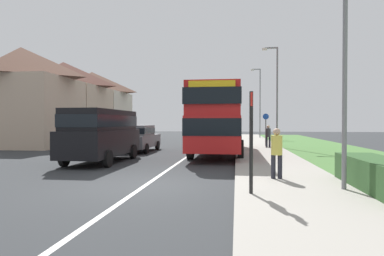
# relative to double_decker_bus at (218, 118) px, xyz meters

# --- Properties ---
(ground_plane) EXTENTS (120.00, 120.00, 0.00)m
(ground_plane) POSITION_rel_double_decker_bus_xyz_m (-1.60, -10.08, -2.14)
(ground_plane) COLOR #2D3033
(lane_marking_centre) EXTENTS (0.14, 60.00, 0.01)m
(lane_marking_centre) POSITION_rel_double_decker_bus_xyz_m (-1.60, -2.08, -2.14)
(lane_marking_centre) COLOR silver
(lane_marking_centre) RESTS_ON ground_plane
(pavement_near_side) EXTENTS (3.20, 68.00, 0.12)m
(pavement_near_side) POSITION_rel_double_decker_bus_xyz_m (2.60, -4.08, -2.08)
(pavement_near_side) COLOR #9E998E
(pavement_near_side) RESTS_ON ground_plane
(grass_verge_seaward) EXTENTS (6.00, 68.00, 0.08)m
(grass_verge_seaward) POSITION_rel_double_decker_bus_xyz_m (6.90, -4.08, -2.10)
(grass_verge_seaward) COLOR #477538
(grass_verge_seaward) RESTS_ON ground_plane
(roadside_hedge) EXTENTS (1.10, 4.29, 0.90)m
(roadside_hedge) POSITION_rel_double_decker_bus_xyz_m (4.70, -10.54, -1.69)
(roadside_hedge) COLOR #2D5128
(roadside_hedge) RESTS_ON ground_plane
(double_decker_bus) EXTENTS (2.80, 10.85, 3.70)m
(double_decker_bus) POSITION_rel_double_decker_bus_xyz_m (0.00, 0.00, 0.00)
(double_decker_bus) COLOR red
(double_decker_bus) RESTS_ON ground_plane
(parked_van_black) EXTENTS (2.11, 5.44, 2.43)m
(parked_van_black) POSITION_rel_double_decker_bus_xyz_m (-5.15, -4.77, -0.71)
(parked_van_black) COLOR black
(parked_van_black) RESTS_ON ground_plane
(parked_car_grey) EXTENTS (1.98, 4.52, 1.68)m
(parked_car_grey) POSITION_rel_double_decker_bus_xyz_m (-5.18, 1.00, -1.22)
(parked_car_grey) COLOR slate
(parked_car_grey) RESTS_ON ground_plane
(pedestrian_at_stop) EXTENTS (0.34, 0.34, 1.67)m
(pedestrian_at_stop) POSITION_rel_double_decker_bus_xyz_m (2.28, -9.01, -1.17)
(pedestrian_at_stop) COLOR #23232D
(pedestrian_at_stop) RESTS_ON ground_plane
(pedestrian_walking_away) EXTENTS (0.34, 0.34, 1.67)m
(pedestrian_walking_away) POSITION_rel_double_decker_bus_xyz_m (3.23, 3.92, -1.17)
(pedestrian_walking_away) COLOR #23232D
(pedestrian_walking_away) RESTS_ON ground_plane
(bus_stop_sign) EXTENTS (0.09, 0.52, 2.60)m
(bus_stop_sign) POSITION_rel_double_decker_bus_xyz_m (1.40, -11.27, -0.60)
(bus_stop_sign) COLOR black
(bus_stop_sign) RESTS_ON ground_plane
(cycle_route_sign) EXTENTS (0.44, 0.08, 2.52)m
(cycle_route_sign) POSITION_rel_double_decker_bus_xyz_m (3.20, 5.56, -0.72)
(cycle_route_sign) COLOR slate
(cycle_route_sign) RESTS_ON ground_plane
(street_lamp_near) EXTENTS (1.14, 0.20, 8.18)m
(street_lamp_near) POSITION_rel_double_decker_bus_xyz_m (3.72, -10.42, 2.50)
(street_lamp_near) COLOR slate
(street_lamp_near) RESTS_ON ground_plane
(street_lamp_mid) EXTENTS (1.14, 0.20, 7.28)m
(street_lamp_mid) POSITION_rel_double_decker_bus_xyz_m (3.85, 4.99, 2.05)
(street_lamp_mid) COLOR slate
(street_lamp_mid) RESTS_ON ground_plane
(street_lamp_far) EXTENTS (1.14, 0.20, 8.09)m
(street_lamp_far) POSITION_rel_double_decker_bus_xyz_m (3.65, 19.56, 2.46)
(street_lamp_far) COLOR slate
(street_lamp_far) RESTS_ON ground_plane
(house_terrace_far_side) EXTENTS (7.51, 18.47, 7.58)m
(house_terrace_far_side) POSITION_rel_double_decker_bus_xyz_m (-15.19, 9.92, 1.65)
(house_terrace_far_side) COLOR #C1A88E
(house_terrace_far_side) RESTS_ON ground_plane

